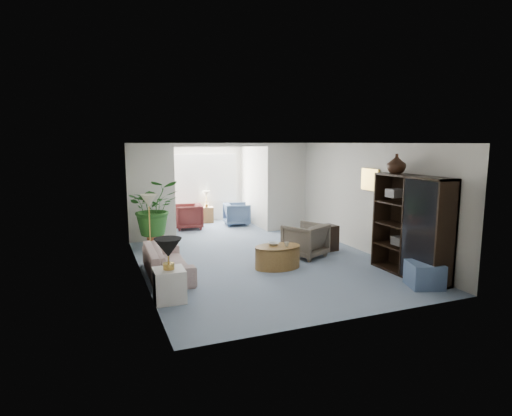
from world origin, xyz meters
name	(u,v)px	position (x,y,z in m)	size (l,w,h in m)	color
floor	(267,264)	(0.00, 0.00, 0.00)	(6.00, 6.00, 0.00)	#8592AF
sunroom_floor	(213,228)	(0.00, 4.10, 0.00)	(2.60, 2.60, 0.00)	#8592AF
back_pier_left	(152,193)	(-1.90, 3.00, 1.25)	(1.20, 0.12, 2.50)	silver
back_pier_right	(287,187)	(1.90, 3.00, 1.25)	(1.20, 0.12, 2.50)	silver
back_header	(223,145)	(0.00, 3.00, 2.45)	(2.60, 0.12, 0.10)	silver
window_pane	(203,178)	(0.00, 5.18, 1.40)	(2.20, 0.02, 1.50)	white
window_blinds	(203,178)	(0.00, 5.15, 1.40)	(2.20, 0.02, 1.50)	white
framed_picture	(371,180)	(2.46, -0.10, 1.70)	(0.04, 0.50, 0.40)	#B3AA8F
sofa	(167,261)	(-2.05, 0.02, 0.28)	(1.89, 0.74, 0.55)	beige
end_table	(169,285)	(-2.25, -1.33, 0.26)	(0.48, 0.48, 0.53)	silver
table_lamp	(168,248)	(-2.25, -1.33, 0.88)	(0.44, 0.44, 0.30)	black
floor_lamp	(149,201)	(-2.16, 1.52, 1.25)	(0.36, 0.36, 0.28)	beige
coffee_table	(278,257)	(0.11, -0.31, 0.23)	(0.95, 0.95, 0.45)	olive
coffee_bowl	(273,244)	(0.06, -0.21, 0.48)	(0.22, 0.22, 0.05)	beige
coffee_cup	(287,244)	(0.26, -0.41, 0.50)	(0.10, 0.10, 0.09)	beige
wingback_chair	(305,240)	(1.03, 0.24, 0.37)	(0.79, 0.82, 0.74)	#6A5F53
side_table_dark	(325,238)	(1.73, 0.54, 0.30)	(0.50, 0.40, 0.60)	black
entertainment_cabinet	(411,226)	(2.23, -1.69, 0.96)	(0.46, 1.72, 1.91)	black
cabinet_urn	(396,164)	(2.23, -1.19, 2.11)	(0.37, 0.37, 0.38)	black
ottoman	(424,275)	(2.03, -2.30, 0.22)	(0.55, 0.55, 0.44)	slate
plant_pot	(155,241)	(-1.95, 2.27, 0.16)	(0.40, 0.40, 0.32)	#AF5833
house_plant	(154,207)	(-1.95, 2.27, 0.98)	(1.19, 1.04, 1.33)	#286121
sunroom_chair_blue	(237,214)	(0.79, 4.21, 0.34)	(0.73, 0.75, 0.68)	slate
sunroom_chair_maroon	(188,217)	(-0.71, 4.21, 0.36)	(0.77, 0.80, 0.73)	#55211D
sunroom_table	(207,215)	(0.04, 4.96, 0.25)	(0.41, 0.32, 0.50)	olive
shelf_clutter	(413,220)	(2.18, -1.80, 1.09)	(0.30, 1.18, 1.06)	#4A4844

